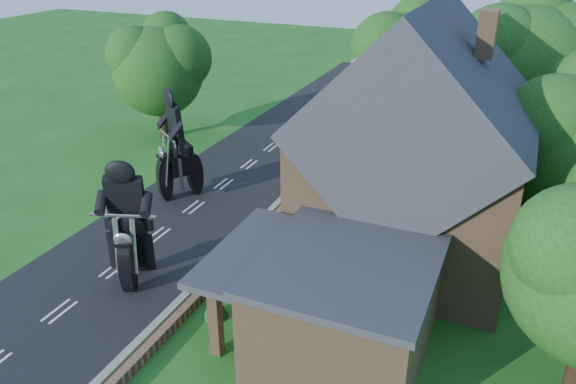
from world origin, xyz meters
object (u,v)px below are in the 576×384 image
at_px(garden_wall, 264,230).
at_px(motorcycle_follow, 180,181).
at_px(house, 415,157).
at_px(annex, 342,304).
at_px(motorcycle_lead, 135,264).

height_order(garden_wall, motorcycle_follow, motorcycle_follow).
bearing_deg(house, annex, -95.24).
height_order(annex, motorcycle_follow, annex).
distance_m(house, motorcycle_lead, 11.66).
relative_size(annex, motorcycle_lead, 4.26).
xyz_separation_m(house, annex, (-0.62, -6.80, -2.58)).
bearing_deg(annex, motorcycle_follow, 145.56).
bearing_deg(garden_wall, annex, -46.16).
bearing_deg(garden_wall, motorcycle_follow, 161.82).
relative_size(house, motorcycle_follow, 5.59).
relative_size(motorcycle_lead, motorcycle_follow, 0.90).
xyz_separation_m(garden_wall, motorcycle_follow, (-5.54, 1.82, 0.65)).
bearing_deg(annex, house, 84.76).
relative_size(garden_wall, annex, 3.12).
bearing_deg(motorcycle_lead, house, -164.06).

